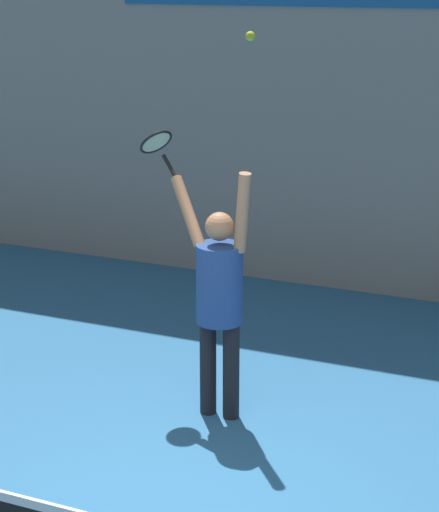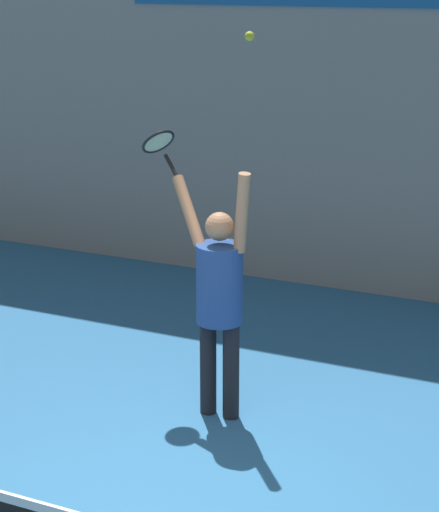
{
  "view_description": "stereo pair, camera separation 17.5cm",
  "coord_description": "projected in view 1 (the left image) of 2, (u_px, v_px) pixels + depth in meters",
  "views": [
    {
      "loc": [
        2.34,
        -4.35,
        3.39
      ],
      "look_at": [
        -0.27,
        1.76,
        1.32
      ],
      "focal_mm": 65.0,
      "sensor_mm": 36.0,
      "label": 1
    },
    {
      "loc": [
        2.51,
        -4.28,
        3.39
      ],
      "look_at": [
        -0.27,
        1.76,
        1.32
      ],
      "focal_mm": 65.0,
      "sensor_mm": 36.0,
      "label": 2
    }
  ],
  "objects": [
    {
      "name": "tennis_player",
      "position": [
        219.0,
        292.0,
        7.05
      ],
      "size": [
        0.82,
        0.5,
        1.99
      ],
      "color": "black",
      "rests_on": "ground_plane"
    },
    {
      "name": "back_wall",
      "position": [
        373.0,
        59.0,
        9.43
      ],
      "size": [
        18.0,
        0.1,
        5.0
      ],
      "color": "gray",
      "rests_on": "ground_plane"
    },
    {
      "name": "tennis_ball",
      "position": [
        250.0,
        36.0,
        6.28
      ],
      "size": [
        0.07,
        0.07,
        0.07
      ],
      "color": "#CCDB2D"
    },
    {
      "name": "tennis_racket",
      "position": [
        157.0,
        145.0,
        7.33
      ],
      "size": [
        0.41,
        0.35,
        0.37
      ],
      "color": "black"
    }
  ]
}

